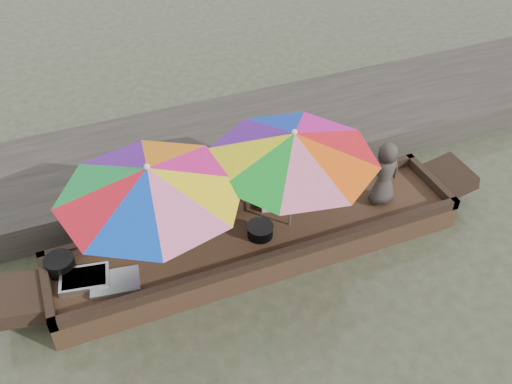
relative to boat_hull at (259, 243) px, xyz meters
name	(u,v)px	position (x,y,z in m)	size (l,w,h in m)	color
water	(259,252)	(0.00, 0.00, -0.17)	(80.00, 80.00, 0.00)	#393E29
dock	(207,150)	(0.00, 2.20, 0.08)	(22.00, 2.20, 0.50)	#2D2B26
boat_hull	(259,243)	(0.00, 0.00, 0.00)	(5.58, 1.20, 0.35)	#3E2A1B
cooking_pot	(60,264)	(-2.54, 0.33, 0.27)	(0.37, 0.37, 0.19)	black
tray_crayfish	(85,279)	(-2.29, 0.02, 0.22)	(0.59, 0.41, 0.09)	silver
tray_scallop	(115,282)	(-1.96, -0.15, 0.21)	(0.59, 0.41, 0.06)	silver
charcoal_grill	(260,231)	(0.00, -0.04, 0.25)	(0.34, 0.34, 0.16)	black
supply_bag	(271,200)	(0.36, 0.44, 0.30)	(0.28, 0.22, 0.26)	silver
vendor	(384,173)	(1.85, -0.03, 0.67)	(0.49, 0.32, 0.99)	#3C3531
umbrella_bow	(155,216)	(-1.34, 0.00, 0.95)	(2.21, 2.21, 1.55)	#E5147D
umbrella_stern	(292,181)	(0.46, 0.00, 0.95)	(2.16, 2.16, 1.55)	#E514A1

